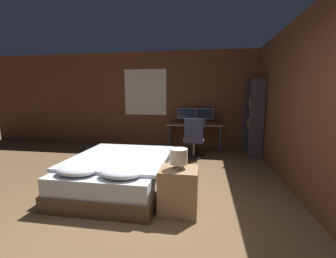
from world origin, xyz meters
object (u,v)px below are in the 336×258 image
object	(u,v)px
desk	(195,127)
computer_mouse	(205,124)
nightstand	(179,191)
keyboard	(194,124)
bookshelf	(254,115)
monitor_left	(186,114)
office_chair	(194,142)
bed	(119,173)
monitor_right	(205,114)
bedside_lamp	(179,157)

from	to	relation	value
desk	computer_mouse	bearing A→B (deg)	-40.79
nightstand	computer_mouse	xyz separation A→B (m)	(0.31, 3.09, 0.46)
keyboard	bookshelf	bearing A→B (deg)	-1.98
monitor_left	nightstand	bearing A→B (deg)	-86.58
desk	office_chair	size ratio (longest dim) A/B	1.50
bookshelf	office_chair	bearing A→B (deg)	-162.95
desk	keyboard	world-z (taller)	keyboard
keyboard	office_chair	distance (m)	0.61
bed	monitor_right	world-z (taller)	monitor_right
bedside_lamp	monitor_left	distance (m)	3.56
monitor_right	office_chair	xyz separation A→B (m)	(-0.24, -0.95, -0.58)
monitor_left	keyboard	world-z (taller)	monitor_left
computer_mouse	office_chair	world-z (taller)	office_chair
monitor_right	monitor_left	bearing A→B (deg)	180.00
bed	keyboard	xyz separation A→B (m)	(1.08, 2.49, 0.48)
monitor_right	keyboard	world-z (taller)	monitor_right
bedside_lamp	monitor_left	bearing A→B (deg)	93.42
nightstand	monitor_right	xyz separation A→B (m)	(0.30, 3.54, 0.67)
nightstand	desk	world-z (taller)	desk
nightstand	computer_mouse	bearing A→B (deg)	84.33
monitor_left	computer_mouse	xyz separation A→B (m)	(0.52, -0.46, -0.21)
desk	bookshelf	size ratio (longest dim) A/B	0.77
keyboard	computer_mouse	world-z (taller)	computer_mouse
monitor_left	keyboard	distance (m)	0.57
desk	monitor_right	bearing A→B (deg)	42.05
monitor_right	nightstand	bearing A→B (deg)	-94.82
computer_mouse	bookshelf	distance (m)	1.22
bed	nightstand	xyz separation A→B (m)	(1.04, -0.60, 0.04)
bedside_lamp	computer_mouse	bearing A→B (deg)	84.33
nightstand	office_chair	bearing A→B (deg)	88.78
monitor_left	monitor_right	world-z (taller)	same
monitor_left	bookshelf	bearing A→B (deg)	-16.55
monitor_left	computer_mouse	size ratio (longest dim) A/B	6.73
desk	keyboard	size ratio (longest dim) A/B	4.16
monitor_left	bookshelf	xyz separation A→B (m)	(1.71, -0.51, 0.05)
monitor_left	bedside_lamp	bearing A→B (deg)	-86.58
desk	keyboard	xyz separation A→B (m)	(0.00, -0.23, 0.10)
nightstand	monitor_left	xyz separation A→B (m)	(-0.21, 3.54, 0.67)
computer_mouse	desk	bearing A→B (deg)	139.21
keyboard	bookshelf	distance (m)	1.48
nightstand	keyboard	xyz separation A→B (m)	(0.04, 3.09, 0.45)
bedside_lamp	monitor_right	size ratio (longest dim) A/B	0.54
computer_mouse	bookshelf	size ratio (longest dim) A/B	0.04
bed	monitor_right	xyz separation A→B (m)	(1.34, 2.94, 0.70)
bed	monitor_left	size ratio (longest dim) A/B	4.06
bed	desk	distance (m)	2.95
office_chair	bookshelf	distance (m)	1.63
monitor_left	computer_mouse	world-z (taller)	monitor_left
bed	desk	bearing A→B (deg)	68.27
nightstand	bookshelf	xyz separation A→B (m)	(1.49, 3.04, 0.72)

